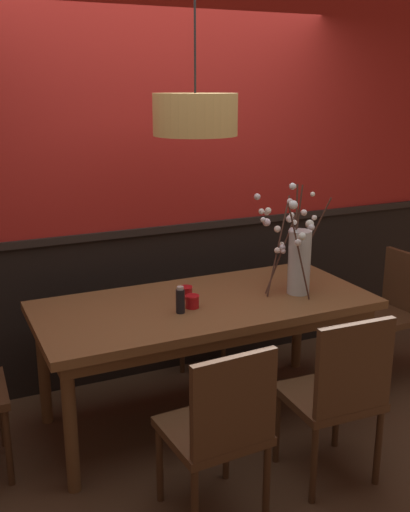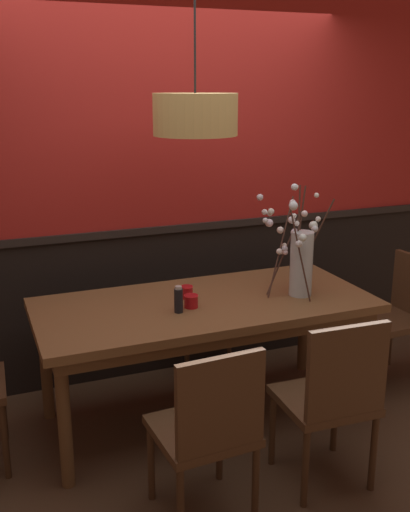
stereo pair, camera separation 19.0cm
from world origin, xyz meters
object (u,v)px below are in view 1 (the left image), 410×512
Objects in this scene: chair_far_side_right at (189,295)px; condiment_bottle at (180,300)px; candle_holder_nearer_edge at (186,292)px; dining_table at (205,314)px; vase_with_blossoms at (297,258)px; chair_head_east_end at (391,308)px; candle_holder_nearer_center at (192,301)px; chair_near_side_right at (338,391)px; pendant_lamp at (195,114)px; chair_near_side_left at (220,426)px.

condiment_bottle is at bearing -115.70° from chair_far_side_right.
chair_far_side_right is at bearing 65.87° from candle_holder_nearer_edge.
dining_table is 0.93m from chair_far_side_right.
chair_head_east_end is at bearing 6.13° from vase_with_blossoms.
chair_head_east_end is 1.70m from condiment_bottle.
candle_holder_nearer_center is at bearing -100.96° from candle_holder_nearer_edge.
chair_head_east_end reaches higher than candle_holder_nearer_center.
candle_holder_nearer_edge is at bearing 114.32° from chair_near_side_right.
condiment_bottle is (-0.55, 0.75, 0.33)m from chair_near_side_right.
candle_holder_nearer_center is at bearing -126.69° from pendant_lamp.
dining_table is 0.94m from chair_near_side_right.
candle_holder_nearer_center is (-0.46, 0.79, 0.29)m from chair_near_side_right.
vase_with_blossoms is at bearing -2.27° from candle_holder_nearer_center.
candle_holder_nearer_edge is at bearing -114.13° from chair_far_side_right.
chair_near_side_right reaches higher than chair_near_side_left.
candle_holder_nearer_edge is (0.03, 0.16, 0.00)m from candle_holder_nearer_center.
candle_holder_nearer_center is at bearing 26.12° from condiment_bottle.
chair_far_side_right is 1.14m from condiment_bottle.
chair_far_side_right reaches higher than candle_holder_nearer_center.
chair_head_east_end is at bearing -36.08° from chair_far_side_right.
dining_table is 0.17m from candle_holder_nearer_edge.
pendant_lamp reaches higher than chair_far_side_right.
chair_far_side_right is (0.60, 1.75, -0.01)m from chair_near_side_left.
candle_holder_nearer_edge is at bearing 164.52° from vase_with_blossoms.
pendant_lamp reaches higher than candle_holder_nearer_center.
chair_near_side_left is (-1.79, -0.88, 0.01)m from chair_head_east_end.
chair_head_east_end is 1.40m from chair_near_side_right.
dining_table is at bearing 179.94° from chair_head_east_end.
chair_far_side_right is at bearing 64.30° from condiment_bottle.
pendant_lamp is (-0.63, 0.11, 0.86)m from vase_with_blossoms.
chair_far_side_right is at bearing 72.98° from dining_table.
chair_far_side_right is (0.26, 0.87, -0.20)m from dining_table.
candle_holder_nearer_center is at bearing -177.57° from chair_head_east_end.
pendant_lamp is at bearing 179.36° from chair_head_east_end.
condiment_bottle reaches higher than candle_holder_nearer_center.
dining_table is at bearing 28.81° from condiment_bottle.
candle_holder_nearer_center is 1.06m from pendant_lamp.
candle_holder_nearer_center is (-0.11, -0.07, 0.12)m from dining_table.
vase_with_blossoms is at bearing -15.48° from candle_holder_nearer_edge.
chair_near_side_left is at bearing -105.03° from candle_holder_nearer_center.
chair_near_side_left is 1.05m from candle_holder_nearer_edge.
pendant_lamp is at bearing -66.33° from candle_holder_nearer_edge.
dining_table is 1.47m from chair_head_east_end.
chair_near_side_right is 1.65m from pendant_lamp.
chair_near_side_right is 0.77× the size of pendant_lamp.
vase_with_blossoms reaches higher than condiment_bottle.
chair_far_side_right is 11.34× the size of candle_holder_nearer_edge.
condiment_bottle is 1.03m from pendant_lamp.
chair_near_side_right is (-1.11, -0.86, 0.02)m from chair_head_east_end.
chair_near_side_left is at bearing -107.36° from pendant_lamp.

